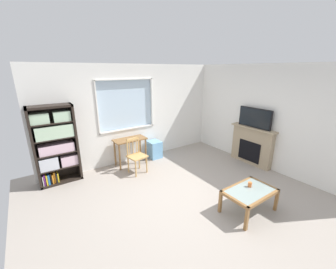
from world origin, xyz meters
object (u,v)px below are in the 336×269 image
object	(u,v)px
fireplace	(252,145)
sippy_cup	(250,185)
wooden_chair	(136,155)
plastic_drawer_unit	(154,149)
coffee_table	(250,193)
bookshelf	(55,144)
tv	(255,118)
desk_under_window	(130,144)

from	to	relation	value
fireplace	sippy_cup	distance (m)	2.13
wooden_chair	plastic_drawer_unit	world-z (taller)	wooden_chair
coffee_table	bookshelf	bearing A→B (deg)	130.24
tv	sippy_cup	bearing A→B (deg)	-146.12
plastic_drawer_unit	sippy_cup	size ratio (longest dim) A/B	5.63
bookshelf	fireplace	distance (m)	4.98
fireplace	wooden_chair	bearing A→B (deg)	155.46
wooden_chair	tv	bearing A→B (deg)	-24.67
plastic_drawer_unit	sippy_cup	bearing A→B (deg)	-85.37
plastic_drawer_unit	fireplace	bearing A→B (deg)	-42.93
wooden_chair	fireplace	distance (m)	3.17
wooden_chair	fireplace	size ratio (longest dim) A/B	0.71
bookshelf	sippy_cup	bearing A→B (deg)	-48.05
bookshelf	plastic_drawer_unit	xyz separation A→B (m)	(2.55, -0.06, -0.69)
desk_under_window	tv	size ratio (longest dim) A/B	0.93
plastic_drawer_unit	sippy_cup	xyz separation A→B (m)	(0.25, -3.06, 0.24)
bookshelf	tv	size ratio (longest dim) A/B	1.95
desk_under_window	bookshelf	bearing A→B (deg)	176.57
fireplace	tv	xyz separation A→B (m)	(-0.02, 0.00, 0.78)
tv	plastic_drawer_unit	bearing A→B (deg)	136.81
desk_under_window	wooden_chair	world-z (taller)	wooden_chair
bookshelf	desk_under_window	size ratio (longest dim) A/B	2.09
fireplace	coffee_table	world-z (taller)	fireplace
bookshelf	desk_under_window	xyz separation A→B (m)	(1.77, -0.11, -0.33)
plastic_drawer_unit	fireplace	distance (m)	2.77
plastic_drawer_unit	coffee_table	world-z (taller)	plastic_drawer_unit
desk_under_window	sippy_cup	world-z (taller)	desk_under_window
desk_under_window	fireplace	xyz separation A→B (m)	(2.81, -1.83, -0.08)
wooden_chair	coffee_table	distance (m)	2.77
desk_under_window	sippy_cup	size ratio (longest dim) A/B	9.62
wooden_chair	sippy_cup	size ratio (longest dim) A/B	10.00
coffee_table	wooden_chair	bearing A→B (deg)	111.46
plastic_drawer_unit	desk_under_window	bearing A→B (deg)	-176.35
wooden_chair	fireplace	xyz separation A→B (m)	(2.88, -1.32, 0.06)
desk_under_window	plastic_drawer_unit	size ratio (longest dim) A/B	1.71
wooden_chair	coffee_table	world-z (taller)	wooden_chair
tv	coffee_table	size ratio (longest dim) A/B	0.98
bookshelf	coffee_table	distance (m)	4.22
tv	sippy_cup	world-z (taller)	tv
plastic_drawer_unit	coffee_table	xyz separation A→B (m)	(0.15, -3.14, 0.12)
desk_under_window	wooden_chair	size ratio (longest dim) A/B	0.96
coffee_table	fireplace	bearing A→B (deg)	33.86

